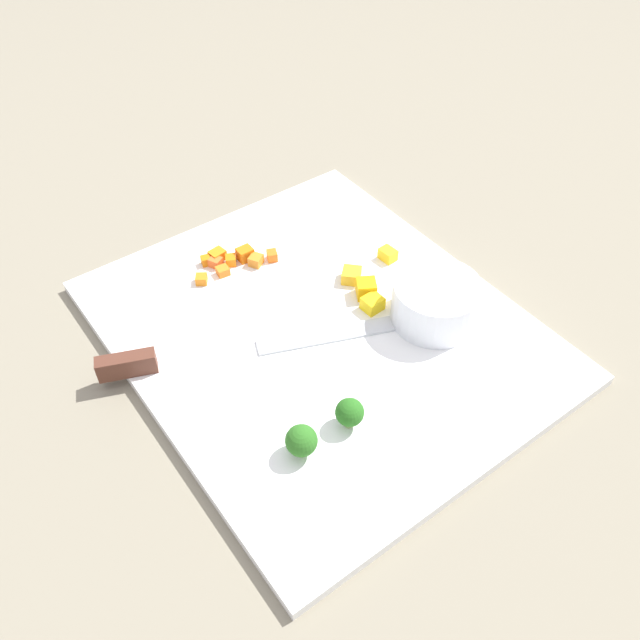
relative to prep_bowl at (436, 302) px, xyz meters
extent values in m
plane|color=gray|center=(0.06, 0.10, -0.04)|extent=(4.00, 4.00, 0.00)
cube|color=white|center=(0.06, 0.10, -0.03)|extent=(0.45, 0.38, 0.01)
cylinder|color=white|center=(0.00, 0.00, 0.00)|extent=(0.09, 0.09, 0.05)
cube|color=silver|center=(0.04, 0.08, -0.02)|extent=(0.09, 0.19, 0.00)
cube|color=#542E21|center=(0.12, 0.29, -0.01)|extent=(0.04, 0.06, 0.02)
cube|color=orange|center=(0.18, 0.10, -0.02)|extent=(0.02, 0.02, 0.01)
cube|color=orange|center=(0.18, 0.08, -0.02)|extent=(0.02, 0.02, 0.01)
cube|color=orange|center=(0.20, 0.13, -0.02)|extent=(0.02, 0.02, 0.01)
cube|color=orange|center=(0.21, 0.14, -0.02)|extent=(0.02, 0.02, 0.01)
cube|color=orange|center=(0.22, 0.13, -0.02)|extent=(0.02, 0.02, 0.01)
cube|color=orange|center=(0.20, 0.11, -0.02)|extent=(0.01, 0.02, 0.02)
cube|color=orange|center=(0.22, 0.15, -0.02)|extent=(0.01, 0.01, 0.01)
cube|color=orange|center=(0.19, 0.17, -0.02)|extent=(0.02, 0.02, 0.01)
cube|color=orange|center=(0.19, 0.14, -0.02)|extent=(0.01, 0.01, 0.01)
cube|color=yellow|center=(0.10, 0.03, -0.02)|extent=(0.03, 0.03, 0.01)
cube|color=yellow|center=(0.07, 0.04, -0.01)|extent=(0.03, 0.03, 0.02)
cube|color=yellow|center=(0.05, 0.04, -0.02)|extent=(0.02, 0.02, 0.02)
cube|color=yellow|center=(0.10, -0.02, -0.02)|extent=(0.02, 0.02, 0.01)
cylinder|color=#8DBD5B|center=(-0.05, 0.21, -0.02)|extent=(0.01, 0.01, 0.01)
sphere|color=#2A671E|center=(-0.05, 0.21, 0.00)|extent=(0.03, 0.03, 0.03)
cylinder|color=#93AC66|center=(-0.05, 0.16, -0.02)|extent=(0.01, 0.01, 0.01)
sphere|color=#25641C|center=(-0.05, 0.16, 0.00)|extent=(0.03, 0.03, 0.03)
camera|label=1|loc=(-0.33, 0.39, 0.48)|focal=37.56mm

